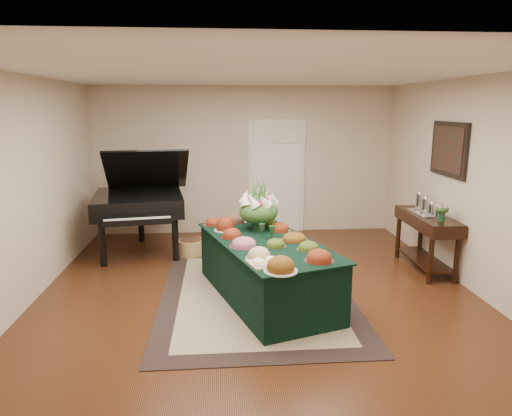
{
  "coord_description": "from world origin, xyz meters",
  "views": [
    {
      "loc": [
        -0.46,
        -5.41,
        2.32
      ],
      "look_at": [
        0.0,
        0.3,
        1.05
      ],
      "focal_mm": 32.0,
      "sensor_mm": 36.0,
      "label": 1
    }
  ],
  "objects": [
    {
      "name": "ground",
      "position": [
        0.0,
        0.0,
        0.0
      ],
      "size": [
        6.0,
        6.0,
        0.0
      ],
      "primitive_type": "plane",
      "color": "black",
      "rests_on": "ground"
    },
    {
      "name": "area_rug",
      "position": [
        -0.03,
        -0.02,
        0.01
      ],
      "size": [
        2.36,
        3.31,
        0.01
      ],
      "color": "black",
      "rests_on": "ground"
    },
    {
      "name": "kitchen_doorway",
      "position": [
        0.6,
        2.97,
        1.02
      ],
      "size": [
        1.05,
        0.07,
        2.1
      ],
      "color": "silver",
      "rests_on": "ground"
    },
    {
      "name": "buffet_table",
      "position": [
        0.08,
        -0.14,
        0.37
      ],
      "size": [
        1.71,
        2.47,
        0.74
      ],
      "color": "black",
      "rests_on": "ground"
    },
    {
      "name": "food_platters",
      "position": [
        0.04,
        -0.11,
        0.79
      ],
      "size": [
        1.41,
        2.46,
        0.14
      ],
      "color": "silver",
      "rests_on": "buffet_table"
    },
    {
      "name": "cutting_board",
      "position": [
        -0.01,
        -0.96,
        0.78
      ],
      "size": [
        0.41,
        0.41,
        0.1
      ],
      "color": "tan",
      "rests_on": "buffet_table"
    },
    {
      "name": "green_goblets",
      "position": [
        0.1,
        -0.06,
        0.83
      ],
      "size": [
        0.19,
        0.18,
        0.18
      ],
      "color": "#14341C",
      "rests_on": "buffet_table"
    },
    {
      "name": "floral_centerpiece",
      "position": [
        0.04,
        0.39,
        1.05
      ],
      "size": [
        0.53,
        0.53,
        0.53
      ],
      "color": "#14341C",
      "rests_on": "buffet_table"
    },
    {
      "name": "grand_piano",
      "position": [
        -1.75,
        1.85,
        0.84
      ],
      "size": [
        1.62,
        1.81,
        1.69
      ],
      "color": "black",
      "rests_on": "ground"
    },
    {
      "name": "wicker_basket",
      "position": [
        -0.93,
        1.62,
        0.13
      ],
      "size": [
        0.41,
        0.41,
        0.25
      ],
      "primitive_type": "cylinder",
      "color": "#A57A42",
      "rests_on": "ground"
    },
    {
      "name": "mahogany_sideboard",
      "position": [
        2.5,
        0.7,
        0.63
      ],
      "size": [
        0.45,
        1.32,
        0.82
      ],
      "color": "black",
      "rests_on": "ground"
    },
    {
      "name": "tea_service",
      "position": [
        2.5,
        0.75,
        0.93
      ],
      "size": [
        0.34,
        0.74,
        0.3
      ],
      "color": "silver",
      "rests_on": "mahogany_sideboard"
    },
    {
      "name": "pink_bouquet",
      "position": [
        2.5,
        0.3,
        0.98
      ],
      "size": [
        0.19,
        0.19,
        0.24
      ],
      "color": "#14341C",
      "rests_on": "mahogany_sideboard"
    },
    {
      "name": "wall_painting",
      "position": [
        2.72,
        0.7,
        1.75
      ],
      "size": [
        0.05,
        0.95,
        0.75
      ],
      "color": "black",
      "rests_on": "ground"
    }
  ]
}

